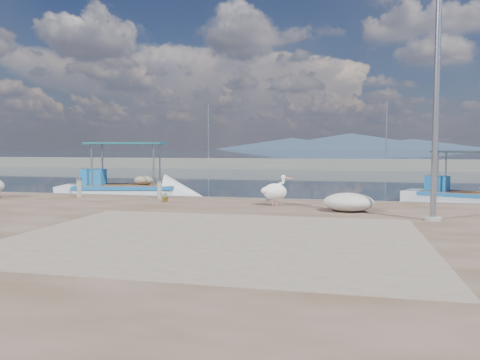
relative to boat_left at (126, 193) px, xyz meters
name	(u,v)px	position (x,y,z in m)	size (l,w,h in m)	color
ground	(211,234)	(6.74, -8.21, -0.25)	(1400.00, 1400.00, 0.00)	#162635
quay	(108,285)	(6.74, -14.21, 0.00)	(44.00, 22.00, 0.50)	#49321F
quay_patch	(216,237)	(7.74, -11.21, 0.25)	(9.00, 7.00, 0.01)	gray
breakwater	(311,164)	(6.74, 31.79, 0.35)	(120.00, 2.20, 7.50)	gray
mountains	(346,142)	(11.14, 641.79, 9.26)	(370.00, 280.00, 22.00)	#28384C
boat_left	(126,193)	(0.00, 0.00, 0.00)	(6.96, 3.53, 3.20)	white
boat_right	(470,201)	(15.77, 0.59, -0.04)	(5.95, 4.04, 2.74)	white
pelican	(275,191)	(8.19, -5.31, 0.75)	(1.11, 0.69, 1.06)	tan
lamp_post	(436,99)	(12.86, -7.53, 3.55)	(0.44, 0.96, 7.00)	gray
bollard_near	(159,188)	(3.40, -3.97, 0.65)	(0.24, 0.24, 0.74)	gray
bollard_far	(79,187)	(0.07, -4.24, 0.67)	(0.25, 0.25, 0.77)	gray
potted_plant	(166,196)	(4.09, -5.03, 0.45)	(0.37, 0.32, 0.41)	#33722D
net_pile_d	(349,202)	(10.62, -6.22, 0.54)	(1.55, 1.16, 0.58)	silver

